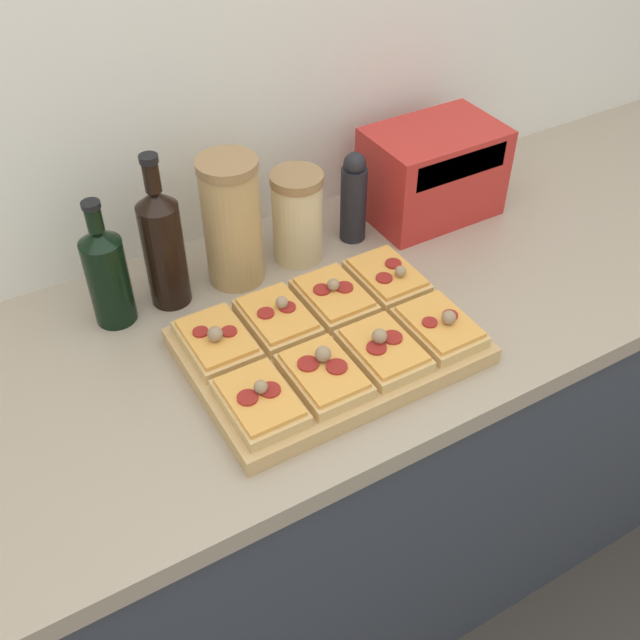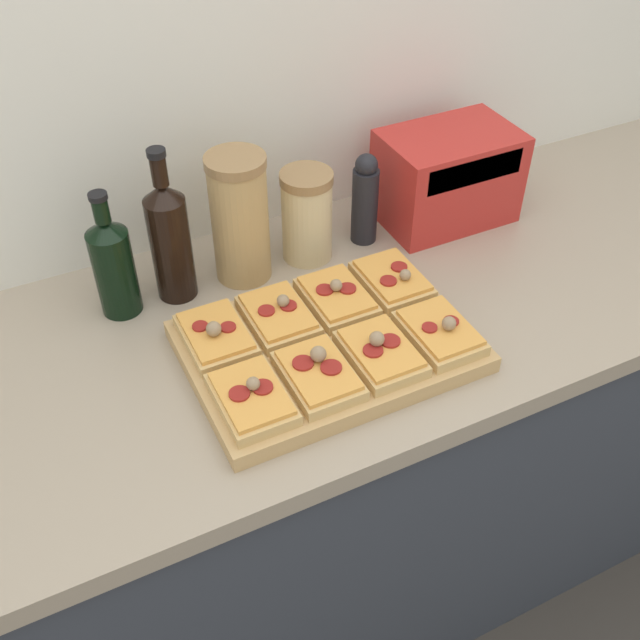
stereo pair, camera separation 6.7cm
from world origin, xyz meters
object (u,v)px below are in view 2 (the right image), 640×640
object	(u,v)px
olive_oil_bottle	(113,265)
grain_jar_tall	(240,218)
toaster_oven	(447,176)
grain_jar_short	(307,216)
pepper_mill	(365,199)
wine_bottle	(170,239)
cutting_board	(328,346)

from	to	relation	value
olive_oil_bottle	grain_jar_tall	distance (m)	0.24
grain_jar_tall	toaster_oven	distance (m)	0.45
grain_jar_short	pepper_mill	bearing A→B (deg)	0.00
grain_jar_short	olive_oil_bottle	bearing A→B (deg)	-180.00
olive_oil_bottle	wine_bottle	bearing A→B (deg)	0.00
cutting_board	wine_bottle	bearing A→B (deg)	123.35
cutting_board	pepper_mill	size ratio (longest dim) A/B	2.45
olive_oil_bottle	wine_bottle	distance (m)	0.11
wine_bottle	toaster_oven	world-z (taller)	wine_bottle
olive_oil_bottle	grain_jar_short	world-z (taller)	olive_oil_bottle
wine_bottle	toaster_oven	distance (m)	0.58
pepper_mill	toaster_oven	xyz separation A→B (m)	(0.19, -0.00, 0.00)
grain_jar_tall	grain_jar_short	size ratio (longest dim) A/B	1.37
grain_jar_short	grain_jar_tall	bearing A→B (deg)	-180.00
toaster_oven	olive_oil_bottle	bearing A→B (deg)	179.93
grain_jar_tall	pepper_mill	world-z (taller)	grain_jar_tall
wine_bottle	toaster_oven	size ratio (longest dim) A/B	1.01
cutting_board	toaster_oven	distance (m)	0.49
olive_oil_bottle	toaster_oven	world-z (taller)	olive_oil_bottle
olive_oil_bottle	toaster_oven	size ratio (longest dim) A/B	0.83
grain_jar_tall	wine_bottle	bearing A→B (deg)	180.00
wine_bottle	grain_jar_short	xyz separation A→B (m)	(0.27, 0.00, -0.03)
cutting_board	pepper_mill	distance (m)	0.35
grain_jar_tall	grain_jar_short	bearing A→B (deg)	0.00
wine_bottle	grain_jar_short	distance (m)	0.27
grain_jar_short	pepper_mill	size ratio (longest dim) A/B	0.96
cutting_board	wine_bottle	xyz separation A→B (m)	(-0.18, 0.27, 0.11)
grain_jar_tall	toaster_oven	bearing A→B (deg)	-0.11
wine_bottle	toaster_oven	bearing A→B (deg)	-0.08
pepper_mill	wine_bottle	bearing A→B (deg)	-180.00
grain_jar_tall	toaster_oven	world-z (taller)	grain_jar_tall
pepper_mill	olive_oil_bottle	bearing A→B (deg)	-180.00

